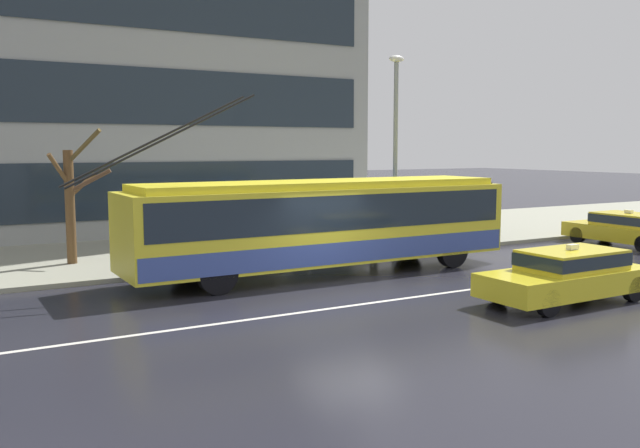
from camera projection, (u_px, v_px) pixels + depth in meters
name	position (u px, v px, depth m)	size (l,w,h in m)	color
ground_plane	(351.00, 293.00, 17.22)	(160.00, 160.00, 0.00)	#22222B
sidewalk_slab	(219.00, 245.00, 25.23)	(80.00, 10.00, 0.14)	gray
lane_centre_line	(377.00, 302.00, 16.19)	(72.00, 0.14, 0.01)	silver
trolleybus	(324.00, 222.00, 19.73)	(13.16, 2.65, 5.12)	yellow
taxi_oncoming_near	(568.00, 273.00, 16.16)	(4.51, 1.79, 1.39)	yellow
taxi_cross_traffic	(625.00, 228.00, 25.31)	(1.87, 4.38, 1.39)	yellow
bus_shelter	(248.00, 202.00, 21.79)	(3.88, 1.63, 2.41)	gray
pedestrian_at_shelter	(372.00, 201.00, 23.73)	(1.62, 1.62, 2.07)	#4A4941
pedestrian_approaching_curb	(213.00, 211.00, 21.00)	(1.44, 1.44, 1.99)	#4F434E
street_lamp	(396.00, 135.00, 23.89)	(0.60, 0.32, 6.80)	gray
street_tree_bare	(72.00, 198.00, 20.59)	(1.89, 1.44, 4.14)	brown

